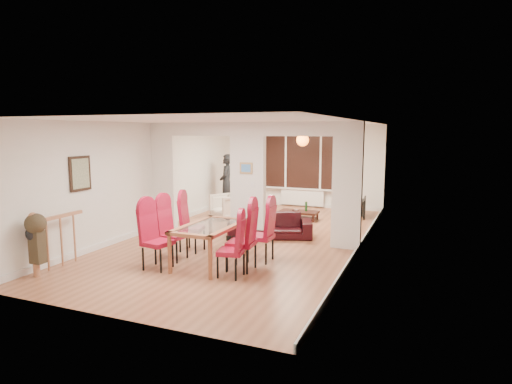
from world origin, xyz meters
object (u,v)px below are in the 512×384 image
Objects in this scene: dining_table at (210,245)px; sofa at (270,225)px; person at (227,183)px; bottle at (306,206)px; armchair at (227,207)px; dining_chair_ra at (231,247)px; dining_chair_la at (157,238)px; dining_chair_rc at (260,232)px; dining_chair_lb at (173,231)px; bowl at (296,211)px; dining_chair_rb at (241,238)px; television at (361,207)px; coffee_table at (299,215)px; dining_chair_lc at (192,225)px.

sofa is (0.30, 2.31, -0.09)m from dining_table.
person is at bearing 113.08° from sofa.
sofa is 2.19m from bottle.
bottle is (0.55, 4.48, 0.01)m from dining_table.
armchair is at bearing 111.71° from dining_table.
dining_chair_la is at bearing 173.69° from dining_chair_ra.
dining_chair_lb is at bearing -161.66° from dining_chair_rc.
dining_chair_la is at bearing -101.94° from bowl.
dining_chair_rb is (1.38, 0.50, 0.01)m from dining_chair_la.
dining_chair_rc is at bearing 24.13° from dining_chair_lb.
dining_chair_lb is 1.48m from dining_chair_ra.
dining_table is 1.67× the size of television.
bottle is at bearing 119.25° from television.
dining_chair_ra is at bearing -97.81° from dining_chair_rb.
dining_chair_la is 6.59m from television.
sofa is (-0.36, 2.39, -0.29)m from dining_chair_rb.
television is at bearing 84.03° from person.
person is (-2.80, 4.30, 0.32)m from dining_chair_rc.
coffee_table is (0.36, 4.42, -0.24)m from dining_table.
dining_chair_la is at bearing -141.26° from dining_table.
dining_table is at bearing 7.41° from person.
dining_table reaches higher than bowl.
dining_chair_lb is 1.01× the size of dining_chair_rc.
dining_table is 0.81m from dining_chair_ra.
dining_table is 5.78m from television.
dining_chair_rb is 1.22× the size of television.
dining_chair_lb is 1.08× the size of dining_chair_ra.
sofa is (1.07, 2.33, -0.27)m from dining_chair_lb.
dining_table is 5.79× the size of bottle.
dining_chair_la is 5.01m from bowl.
bottle is (0.25, 2.18, 0.10)m from sofa.
person is (-1.25, 4.84, 0.31)m from dining_chair_lb.
dining_table is 1.40× the size of dining_chair_la.
bowl is (0.31, 4.31, -0.10)m from dining_table.
person reaches higher than dining_chair_lb.
bottle is 0.32m from bowl.
dining_chair_lb is at bearing -178.46° from dining_table.
dining_chair_lc reaches higher than bottle.
bottle reaches higher than bowl.
person is 4.00m from television.
bowl is (0.01, 2.00, -0.01)m from sofa.
sofa is 2.03× the size of television.
dining_chair_rc reaches higher than bottle.
bowl is at bearing 70.09° from sofa.
dining_chair_ra is 6.07m from television.
sofa is 1.82× the size of coffee_table.
sofa is (1.03, 2.89, -0.28)m from dining_chair_la.
dining_chair_rb is at bearing -101.20° from sofa.
dining_chair_ra reaches higher than armchair.
dining_chair_lb is (-0.04, 0.56, -0.01)m from dining_chair_la.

